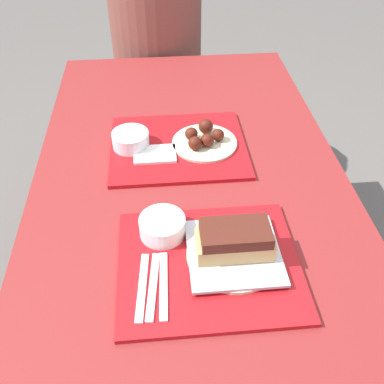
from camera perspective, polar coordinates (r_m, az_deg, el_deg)
ground_plane at (r=1.71m, az=0.07°, el=-19.32°), size 12.00×12.00×0.00m
picnic_table at (r=1.18m, az=0.10°, el=-3.70°), size 0.86×1.69×0.75m
picnic_bench_far at (r=2.19m, az=-2.49°, el=11.18°), size 0.81×0.28×0.46m
tray_near at (r=0.95m, az=2.26°, el=-9.60°), size 0.40×0.34×0.01m
tray_far at (r=1.27m, az=-1.83°, el=6.07°), size 0.40×0.34×0.01m
bowl_coleslaw_near at (r=0.99m, az=-3.98°, el=-4.47°), size 0.11×0.11×0.05m
brisket_sandwich_plate at (r=0.94m, az=5.65°, el=-7.16°), size 0.21×0.21×0.09m
plastic_fork_near at (r=0.91m, az=-5.23°, el=-12.35°), size 0.03×0.17×0.00m
plastic_knife_near at (r=0.91m, az=-3.81°, el=-12.27°), size 0.02×0.17×0.00m
plastic_spoon_near at (r=0.91m, az=-6.65°, el=-12.42°), size 0.03×0.17×0.00m
condiment_packet at (r=0.99m, az=1.63°, el=-5.87°), size 0.04×0.03×0.01m
bowl_coleslaw_far at (r=1.26m, az=-8.20°, el=7.05°), size 0.11×0.11×0.05m
wings_plate_far at (r=1.27m, az=1.60°, el=7.11°), size 0.19×0.19×0.05m
napkin_far at (r=1.23m, az=-4.97°, el=5.04°), size 0.12×0.08×0.01m
person_seated_across at (r=2.03m, az=-4.75°, el=19.75°), size 0.40×0.40×0.70m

